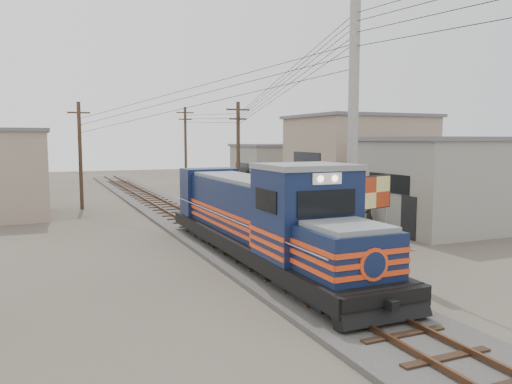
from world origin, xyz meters
name	(u,v)px	position (x,y,z in m)	size (l,w,h in m)	color
ground	(263,264)	(0.00, 0.00, 0.00)	(120.00, 120.00, 0.00)	#473F35
ballast	(189,221)	(0.00, 10.00, 0.08)	(3.60, 70.00, 0.16)	#595651
track	(189,218)	(0.00, 10.00, 0.26)	(1.15, 70.00, 0.12)	#51331E
locomotive	(261,219)	(0.00, 0.19, 1.63)	(2.73, 14.84, 3.68)	black
utility_pole_main	(353,128)	(3.50, -0.50, 5.00)	(0.40, 0.40, 10.00)	#9E9B93
wooden_pole_mid	(238,153)	(4.50, 14.00, 3.68)	(1.60, 0.24, 7.00)	#4C3826
wooden_pole_far	(186,147)	(4.80, 28.00, 3.93)	(1.60, 0.24, 7.50)	#4C3826
wooden_pole_left	(80,153)	(-5.00, 18.00, 3.68)	(1.60, 0.24, 7.00)	#4C3826
power_lines	(192,80)	(-0.14, 8.49, 7.56)	(9.65, 19.00, 3.30)	black
shophouse_front	(444,183)	(11.50, 3.00, 2.36)	(7.35, 6.30, 4.70)	gray
shophouse_mid	(358,161)	(12.50, 12.00, 3.11)	(8.40, 7.35, 6.20)	gray
shophouse_back	(275,168)	(11.00, 22.00, 2.11)	(6.30, 6.30, 4.20)	gray
billboard	(375,194)	(5.74, 1.01, 2.23)	(1.93, 0.64, 3.04)	#99999E
market_umbrella	(345,185)	(7.36, 5.82, 2.18)	(2.30, 2.30, 2.48)	black
vendor	(369,215)	(7.61, 3.98, 0.82)	(0.60, 0.39, 1.64)	black
plant_nursery	(322,221)	(5.56, 5.12, 0.46)	(3.30, 3.12, 1.02)	#194E16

